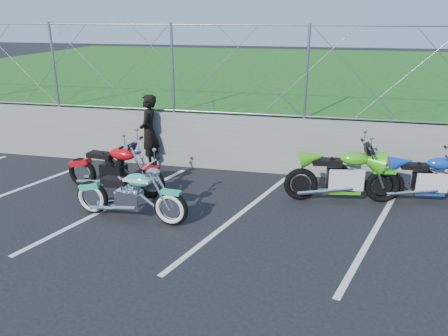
% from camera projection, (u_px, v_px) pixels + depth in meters
% --- Properties ---
extents(ground, '(90.00, 90.00, 0.00)m').
position_uv_depth(ground, '(226.00, 243.00, 7.02)').
color(ground, black).
rests_on(ground, ground).
extents(retaining_wall, '(30.00, 0.22, 1.30)m').
position_uv_depth(retaining_wall, '(258.00, 144.00, 10.02)').
color(retaining_wall, slate).
rests_on(retaining_wall, ground).
extents(grass_field, '(30.00, 20.00, 1.30)m').
position_uv_depth(grass_field, '(291.00, 82.00, 19.22)').
color(grass_field, '#1B5316').
rests_on(grass_field, ground).
extents(chain_link_fence, '(28.00, 0.03, 2.00)m').
position_uv_depth(chain_link_fence, '(260.00, 71.00, 9.47)').
color(chain_link_fence, gray).
rests_on(chain_link_fence, retaining_wall).
extents(parking_lines, '(18.29, 4.31, 0.01)m').
position_uv_depth(parking_lines, '(304.00, 222.00, 7.69)').
color(parking_lines, silver).
rests_on(parking_lines, ground).
extents(cruiser_turquoise, '(2.20, 0.69, 1.09)m').
position_uv_depth(cruiser_turquoise, '(132.00, 197.00, 7.68)').
color(cruiser_turquoise, black).
rests_on(cruiser_turquoise, ground).
extents(naked_orange, '(2.25, 0.76, 1.12)m').
position_uv_depth(naked_orange, '(116.00, 171.00, 8.82)').
color(naked_orange, black).
rests_on(naked_orange, ground).
extents(sportbike_green, '(2.22, 0.79, 1.15)m').
position_uv_depth(sportbike_green, '(344.00, 177.00, 8.42)').
color(sportbike_green, black).
rests_on(sportbike_green, ground).
extents(sportbike_blue, '(1.99, 0.71, 1.03)m').
position_uv_depth(sportbike_blue, '(429.00, 180.00, 8.41)').
color(sportbike_blue, black).
rests_on(sportbike_blue, ground).
extents(person_standing, '(0.48, 0.67, 1.75)m').
position_uv_depth(person_standing, '(149.00, 132.00, 10.19)').
color(person_standing, black).
rests_on(person_standing, ground).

